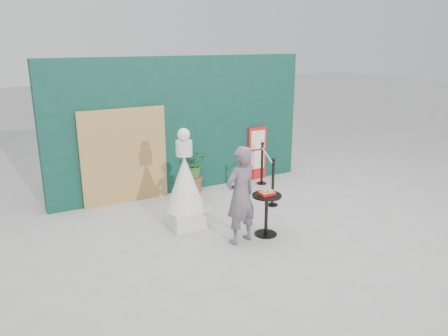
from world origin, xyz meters
TOP-DOWN VIEW (x-y plane):
  - ground at (0.00, 0.00)m, footprint 60.00×60.00m
  - back_wall at (0.00, 3.15)m, footprint 6.00×0.30m
  - bamboo_fence at (-1.40, 2.94)m, footprint 1.80×0.08m
  - woman at (-0.28, 0.13)m, footprint 0.68×0.52m
  - menu_board at (1.90, 2.95)m, footprint 0.50×0.07m
  - statue at (-0.82, 1.17)m, footprint 0.72×0.72m
  - cafe_table at (0.26, 0.14)m, footprint 0.52×0.52m
  - food_basket at (0.27, 0.15)m, footprint 0.26×0.19m
  - planter at (0.13, 2.86)m, footprint 0.57×0.49m
  - stanchion_barrier at (1.49, 1.91)m, footprint 0.84×1.54m

SIDE VIEW (x-z plane):
  - ground at x=0.00m, z-range 0.00..0.00m
  - stanchion_barrier at x=1.49m, z-range -0.02..1.01m
  - cafe_table at x=0.26m, z-range 0.12..0.87m
  - planter at x=0.13m, z-range 0.08..1.04m
  - menu_board at x=1.90m, z-range 0.00..1.30m
  - statue at x=-0.82m, z-range -0.17..1.68m
  - food_basket at x=0.27m, z-range 0.73..0.84m
  - woman at x=-0.28m, z-range 0.00..1.68m
  - bamboo_fence at x=-1.40m, z-range 0.00..2.00m
  - back_wall at x=0.00m, z-range 0.00..3.00m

